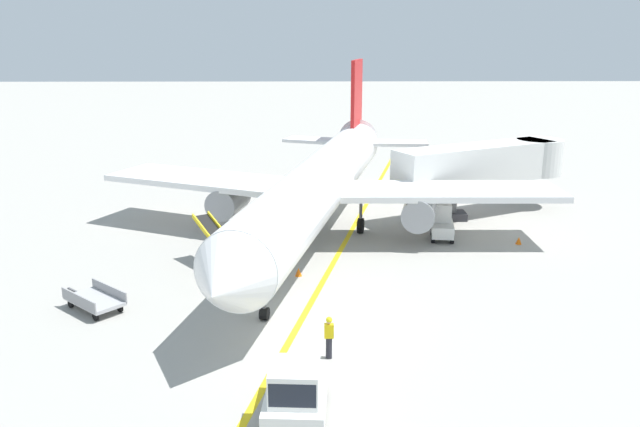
{
  "coord_description": "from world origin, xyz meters",
  "views": [
    {
      "loc": [
        -0.43,
        -25.04,
        11.92
      ],
      "look_at": [
        0.05,
        9.18,
        2.5
      ],
      "focal_mm": 36.53,
      "sensor_mm": 36.0,
      "label": 1
    }
  ],
  "objects": [
    {
      "name": "baggage_tug_near_wing",
      "position": [
        7.48,
        12.52,
        0.93
      ],
      "size": [
        1.64,
        2.56,
        2.1
      ],
      "color": "silver",
      "rests_on": "ground"
    },
    {
      "name": "jet_bridge",
      "position": [
        11.79,
        18.14,
        3.54
      ],
      "size": [
        12.62,
        8.06,
        4.85
      ],
      "color": "silver",
      "rests_on": "ground"
    },
    {
      "name": "ground_crew_marshaller",
      "position": [
        0.23,
        -2.55,
        0.91
      ],
      "size": [
        0.36,
        0.24,
        1.7
      ],
      "color": "#26262D",
      "rests_on": "ground"
    },
    {
      "name": "taxi_line_yellow",
      "position": [
        0.05,
        5.0,
        0.0
      ],
      "size": [
        17.84,
        78.12,
        0.01
      ],
      "primitive_type": "cube",
      "rotation": [
        0.0,
        0.0,
        -0.22
      ],
      "color": "yellow",
      "rests_on": "ground"
    },
    {
      "name": "baggage_cart_loaded",
      "position": [
        -10.16,
        2.12,
        0.47
      ],
      "size": [
        3.33,
        3.11,
        0.94
      ],
      "color": "#A5A5A8",
      "rests_on": "ground"
    },
    {
      "name": "ground_plane",
      "position": [
        0.0,
        0.0,
        0.0
      ],
      "size": [
        300.0,
        300.0,
        0.0
      ],
      "primitive_type": "plane",
      "color": "#9E9B93"
    },
    {
      "name": "airliner",
      "position": [
        0.17,
        12.71,
        3.42
      ],
      "size": [
        27.97,
        35.04,
        10.1
      ],
      "color": "white",
      "rests_on": "ground"
    },
    {
      "name": "pushback_tug",
      "position": [
        -0.94,
        -6.77,
        0.99
      ],
      "size": [
        2.11,
        3.71,
        2.2
      ],
      "color": "silver",
      "rests_on": "ground"
    },
    {
      "name": "safety_cone_nose_right",
      "position": [
        -1.09,
        6.22,
        0.22
      ],
      "size": [
        0.36,
        0.36,
        0.44
      ],
      "primitive_type": "cone",
      "color": "orange",
      "rests_on": "ground"
    },
    {
      "name": "safety_cone_nose_left",
      "position": [
        11.8,
        11.3,
        0.22
      ],
      "size": [
        0.36,
        0.36,
        0.44
      ],
      "primitive_type": "cone",
      "color": "orange",
      "rests_on": "ground"
    },
    {
      "name": "belt_loader_forward_hold",
      "position": [
        -4.9,
        6.74,
        0.78
      ],
      "size": [
        3.75,
        4.88,
        2.59
      ],
      "color": "silver",
      "rests_on": "ground"
    }
  ]
}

